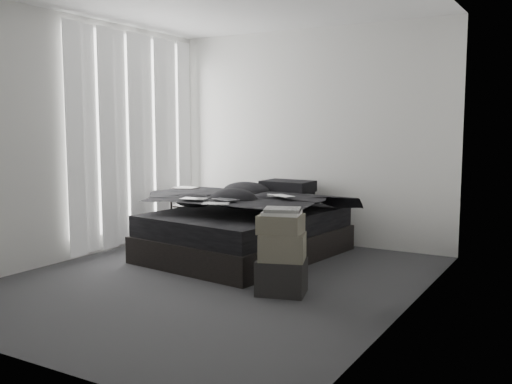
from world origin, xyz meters
The scene contains 24 objects.
floor centered at (0.00, 0.00, 0.00)m, with size 3.60×4.20×0.01m, color #363538.
wall_back centered at (0.00, 2.10, 1.30)m, with size 3.60×0.01×2.60m, color silver.
wall_front centered at (0.00, -2.10, 1.30)m, with size 3.60×0.01×2.60m, color silver.
wall_left centered at (-1.80, 0.00, 1.30)m, with size 0.01×4.20×2.60m, color silver.
wall_right centered at (1.80, 0.00, 1.30)m, with size 0.01×4.20×2.60m, color silver.
window_left centered at (-1.78, 0.90, 1.35)m, with size 0.02×2.00×2.30m, color white.
curtain_left centered at (-1.73, 0.90, 1.28)m, with size 0.06×2.12×2.48m, color white.
bed centered at (-0.26, 1.02, 0.14)m, with size 1.58×2.08×0.28m, color black.
mattress centered at (-0.26, 1.02, 0.39)m, with size 1.51×2.02×0.22m, color black.
duvet centered at (-0.26, 0.97, 0.63)m, with size 1.54×1.78×0.24m, color black.
pillow_lower centered at (-0.21, 1.83, 0.58)m, with size 0.63×0.42×0.14m, color black.
pillow_upper centered at (-0.14, 1.80, 0.71)m, with size 0.59×0.40×0.13m, color black.
laptop centered at (0.13, 1.02, 0.76)m, with size 0.33×0.21×0.03m, color silver.
comic_a centered at (-0.58, 0.50, 0.75)m, with size 0.26×0.17×0.01m, color black.
comic_b centered at (-0.26, 0.61, 0.76)m, with size 0.26×0.17×0.01m, color black.
comic_c centered at (-0.17, 0.30, 0.76)m, with size 0.26×0.17×0.01m, color black.
side_stand centered at (-1.41, 1.46, 0.33)m, with size 0.35×0.35×0.65m, color black.
papers centered at (-1.40, 1.45, 0.66)m, with size 0.25×0.19×0.01m, color white.
floor_books centered at (-1.20, 1.01, 0.07)m, with size 0.13×0.19×0.13m, color black.
box_lower centered at (0.75, -0.06, 0.15)m, with size 0.41×0.32×0.30m, color black.
box_mid centered at (0.76, -0.07, 0.41)m, with size 0.38×0.30×0.23m, color #5D5949.
box_upper centered at (0.75, -0.06, 0.61)m, with size 0.36×0.29×0.16m, color #5D5949.
art_book_white centered at (0.75, -0.06, 0.70)m, with size 0.31×0.25×0.03m, color silver.
art_book_snake centered at (0.76, -0.07, 0.73)m, with size 0.30×0.24×0.03m, color silver.
Camera 1 is at (2.96, -4.28, 1.44)m, focal length 40.00 mm.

